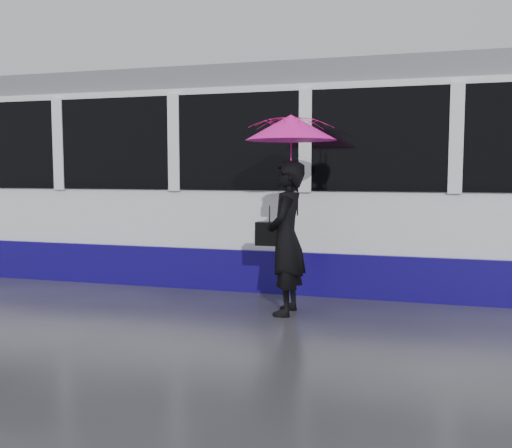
% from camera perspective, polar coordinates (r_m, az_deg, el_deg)
% --- Properties ---
extents(ground, '(90.00, 90.00, 0.00)m').
position_cam_1_polar(ground, '(7.50, -7.68, -8.44)').
color(ground, '#29292E').
rests_on(ground, ground).
extents(rails, '(34.00, 1.51, 0.02)m').
position_cam_1_polar(rails, '(9.78, -1.77, -5.10)').
color(rails, '#3F3D38').
rests_on(rails, ground).
extents(tram, '(26.00, 2.56, 3.35)m').
position_cam_1_polar(tram, '(10.47, -12.91, 4.41)').
color(tram, white).
rests_on(tram, ground).
extents(woman, '(0.48, 0.71, 1.90)m').
position_cam_1_polar(woman, '(7.05, 3.05, -1.41)').
color(woman, black).
rests_on(woman, ground).
extents(umbrella, '(1.15, 1.15, 1.28)m').
position_cam_1_polar(umbrella, '(7.00, 3.50, 7.84)').
color(umbrella, '#E31357').
rests_on(umbrella, ground).
extents(handbag, '(0.34, 0.16, 0.47)m').
position_cam_1_polar(handbag, '(7.11, 1.36, -0.97)').
color(handbag, black).
rests_on(handbag, ground).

